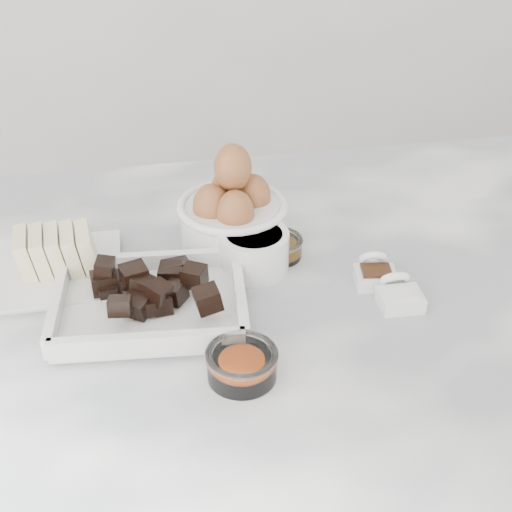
{
  "coord_description": "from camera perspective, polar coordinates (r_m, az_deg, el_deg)",
  "views": [
    {
      "loc": [
        -0.12,
        -0.71,
        1.48
      ],
      "look_at": [
        0.02,
        0.03,
        0.98
      ],
      "focal_mm": 50.0,
      "sensor_mm": 36.0,
      "label": 1
    }
  ],
  "objects": [
    {
      "name": "egg_bowl",
      "position": [
        0.99,
        -1.89,
        3.59
      ],
      "size": [
        0.15,
        0.15,
        0.15
      ],
      "color": "white",
      "rests_on": "marble_slab"
    },
    {
      "name": "honey_bowl",
      "position": [
        0.97,
        1.85,
        0.75
      ],
      "size": [
        0.07,
        0.07,
        0.03
      ],
      "color": "white",
      "rests_on": "marble_slab"
    },
    {
      "name": "sugar_ramekin",
      "position": [
        0.94,
        -0.15,
        0.53
      ],
      "size": [
        0.09,
        0.09,
        0.05
      ],
      "color": "white",
      "rests_on": "marble_slab"
    },
    {
      "name": "vanilla_spoon",
      "position": [
        0.93,
        9.48,
        -1.31
      ],
      "size": [
        0.06,
        0.07,
        0.04
      ],
      "color": "white",
      "rests_on": "marble_slab"
    },
    {
      "name": "marble_slab",
      "position": [
        0.91,
        -0.89,
        -4.29
      ],
      "size": [
        1.2,
        0.8,
        0.04
      ],
      "primitive_type": "cube",
      "color": "white",
      "rests_on": "cabinet"
    },
    {
      "name": "butter_plate",
      "position": [
        0.96,
        -15.99,
        -0.38
      ],
      "size": [
        0.17,
        0.17,
        0.07
      ],
      "color": "white",
      "rests_on": "marble_slab"
    },
    {
      "name": "chocolate_dish",
      "position": [
        0.87,
        -8.54,
        -3.31
      ],
      "size": [
        0.25,
        0.2,
        0.06
      ],
      "color": "white",
      "rests_on": "marble_slab"
    },
    {
      "name": "salt_spoon",
      "position": [
        0.9,
        11.37,
        -3.01
      ],
      "size": [
        0.05,
        0.07,
        0.04
      ],
      "color": "white",
      "rests_on": "marble_slab"
    },
    {
      "name": "zest_bowl",
      "position": [
        0.78,
        -1.14,
        -8.56
      ],
      "size": [
        0.08,
        0.08,
        0.04
      ],
      "color": "white",
      "rests_on": "marble_slab"
    }
  ]
}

